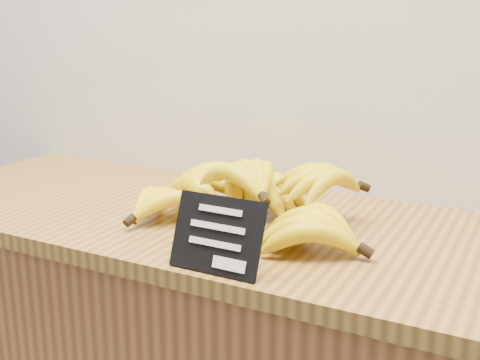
% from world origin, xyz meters
% --- Properties ---
extents(counter_top, '(1.53, 0.54, 0.03)m').
position_xyz_m(counter_top, '(0.02, 2.75, 0.92)').
color(counter_top, olive).
rests_on(counter_top, counter).
extents(chalkboard_sign, '(0.15, 0.05, 0.11)m').
position_xyz_m(chalkboard_sign, '(0.07, 2.52, 0.99)').
color(chalkboard_sign, black).
rests_on(chalkboard_sign, counter_top).
extents(banana_pile, '(0.51, 0.39, 0.12)m').
position_xyz_m(banana_pile, '(0.00, 2.76, 0.98)').
color(banana_pile, yellow).
rests_on(banana_pile, counter_top).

